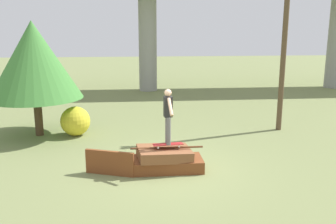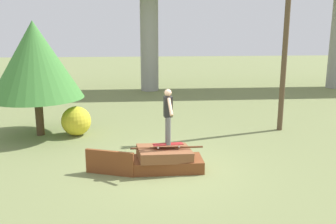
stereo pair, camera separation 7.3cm
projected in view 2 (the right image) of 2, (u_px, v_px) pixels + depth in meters
The scene contains 8 objects.
ground_plane at pixel (167, 170), 10.53m from camera, with size 80.00×80.00×0.00m, color olive.
scrap_pile at pixel (166, 160), 10.46m from camera, with size 2.02×1.19×0.68m.
scrap_plank_loose at pixel (110, 163), 10.11m from camera, with size 1.33×0.56×0.68m.
skateboard at pixel (168, 144), 10.34m from camera, with size 0.86×0.32×0.09m.
skater at pixel (168, 113), 10.14m from camera, with size 0.24×1.08×1.53m.
utility_pole at pixel (286, 35), 13.76m from camera, with size 1.30×0.20×6.99m.
tree_behind_left at pixel (35, 60), 13.28m from camera, with size 3.31×3.31×4.15m.
bush_yellow_flowering at pixel (76, 121), 13.73m from camera, with size 1.08×1.08×1.08m.
Camera 2 is at (-0.79, -9.86, 3.95)m, focal length 40.00 mm.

